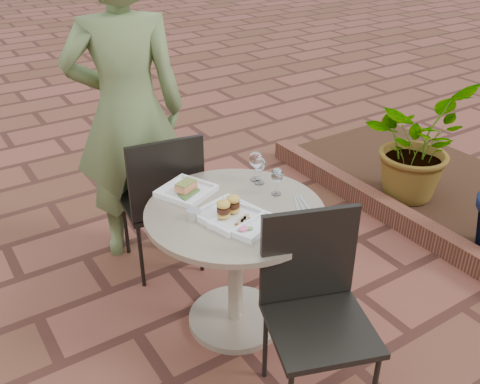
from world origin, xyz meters
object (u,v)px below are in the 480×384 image
cafe_table (235,250)px  plate_sliders (228,212)px  diner (128,112)px  plate_salmon (186,190)px  plate_tuna (244,222)px  chair_near (314,296)px  chair_far (163,194)px

cafe_table → plate_sliders: 0.29m
diner → plate_salmon: bearing=110.3°
plate_sliders → plate_tuna: size_ratio=0.97×
diner → chair_near: bearing=116.2°
chair_near → plate_salmon: bearing=122.1°
diner → plate_salmon: diner is taller
cafe_table → plate_sliders: bearing=-145.4°
chair_near → diner: diner is taller
plate_salmon → plate_tuna: size_ratio=1.00×
chair_near → plate_sliders: 0.57m
plate_sliders → plate_tuna: (0.03, -0.09, -0.02)m
chair_far → plate_tuna: size_ratio=2.86×
chair_far → diner: bearing=-74.3°
cafe_table → chair_near: bearing=-84.4°
chair_near → plate_salmon: size_ratio=2.85×
chair_far → plate_sliders: bearing=101.4°
plate_salmon → plate_sliders: (0.06, -0.32, 0.01)m
chair_near → plate_salmon: chair_near is taller
chair_near → chair_far: bearing=117.4°
diner → plate_tuna: (0.10, -1.10, -0.22)m
diner → plate_tuna: 1.13m
plate_salmon → plate_tuna: (0.09, -0.41, -0.00)m
chair_near → plate_sliders: bearing=123.2°
cafe_table → plate_salmon: size_ratio=2.76×
plate_salmon → diner: bearing=91.4°
chair_far → cafe_table: bearing=107.5°
chair_far → diner: diner is taller
diner → cafe_table: bearing=117.2°
chair_near → diner: (-0.20, 1.53, 0.41)m
cafe_table → diner: size_ratio=0.47×
chair_far → plate_sliders: size_ratio=2.94×
chair_near → plate_sliders: (-0.12, 0.52, 0.21)m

